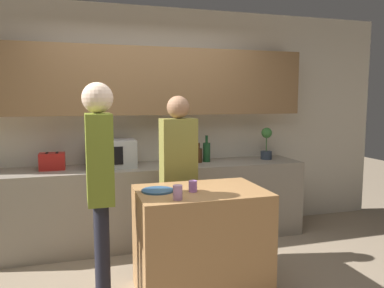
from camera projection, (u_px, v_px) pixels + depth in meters
name	position (u px, v px, depth m)	size (l,w,h in m)	color
back_wall	(145.00, 107.00, 4.39)	(6.40, 0.40, 2.70)	beige
back_counter	(150.00, 204.00, 4.26)	(3.60, 0.62, 0.88)	gray
kitchen_island	(201.00, 241.00, 3.12)	(1.05, 0.71, 0.89)	#B27F4C
microwave	(111.00, 153.00, 4.12)	(0.52, 0.39, 0.30)	#B7BABC
toaster	(52.00, 161.00, 3.95)	(0.26, 0.16, 0.18)	#B21E19
potted_plant	(266.00, 143.00, 4.65)	(0.14, 0.14, 0.39)	#333D4C
bottle_0	(182.00, 153.00, 4.35)	(0.08, 0.08, 0.31)	maroon
bottle_1	(189.00, 152.00, 4.40)	(0.07, 0.07, 0.32)	maroon
bottle_2	(199.00, 155.00, 4.42)	(0.09, 0.09, 0.23)	#472814
bottle_3	(207.00, 152.00, 4.47)	(0.09, 0.09, 0.32)	#194723
plate_on_island	(158.00, 190.00, 3.01)	(0.26, 0.26, 0.01)	#2D5684
cup_0	(193.00, 186.00, 3.00)	(0.07, 0.07, 0.09)	#BC79DB
cup_1	(178.00, 192.00, 2.76)	(0.07, 0.07, 0.11)	#C38EC9
person_left	(178.00, 165.00, 3.64)	(0.35, 0.22, 1.66)	black
person_center	(100.00, 176.00, 2.82)	(0.23, 0.34, 1.75)	black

